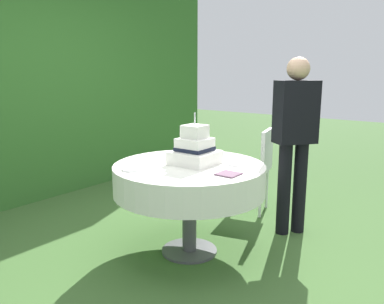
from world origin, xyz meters
name	(u,v)px	position (x,y,z in m)	size (l,w,h in m)	color
ground_plane	(189,251)	(0.00, 0.00, 0.00)	(20.00, 20.00, 0.00)	#3D602D
foliage_hedge	(22,74)	(0.00, 2.38, 1.45)	(6.07, 0.41, 2.90)	#336628
cake_table	(189,179)	(0.00, 0.00, 0.63)	(1.22, 1.22, 0.75)	#4C4C51
wedding_cake	(195,150)	(0.05, -0.02, 0.86)	(0.34, 0.34, 0.41)	white
serving_plate_near	(235,164)	(0.22, -0.29, 0.75)	(0.14, 0.14, 0.01)	white
serving_plate_far	(131,169)	(-0.41, 0.24, 0.75)	(0.14, 0.14, 0.01)	white
napkin_stack	(228,174)	(-0.07, -0.42, 0.75)	(0.15, 0.15, 0.01)	#6B4C60
garden_chair	(257,162)	(1.19, 0.02, 0.54)	(0.49, 0.49, 0.89)	white
standing_person	(295,134)	(0.89, -0.50, 0.93)	(0.41, 0.38, 1.60)	black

